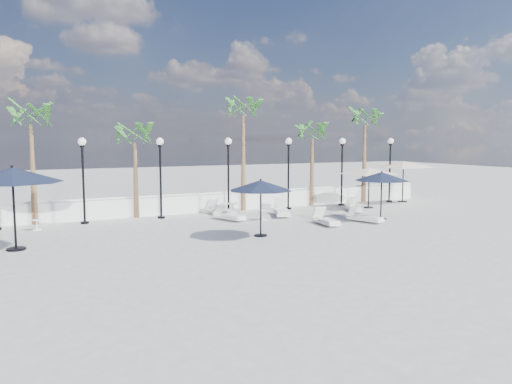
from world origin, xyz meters
name	(u,v)px	position (x,y,z in m)	size (l,w,h in m)	color
ground	(294,235)	(0.00, 0.00, 0.00)	(100.00, 100.00, 0.00)	gray
balustrade	(221,202)	(0.00, 7.50, 0.47)	(26.00, 0.30, 1.01)	silver
lamppost_1	(83,168)	(-7.00, 6.50, 2.49)	(0.36, 0.36, 3.84)	black
lamppost_2	(160,166)	(-3.50, 6.50, 2.49)	(0.36, 0.36, 3.84)	black
lamppost_3	(228,165)	(0.00, 6.50, 2.49)	(0.36, 0.36, 3.84)	black
lamppost_4	(288,163)	(3.50, 6.50, 2.49)	(0.36, 0.36, 3.84)	black
lamppost_5	(342,162)	(7.00, 6.50, 2.49)	(0.36, 0.36, 3.84)	black
lamppost_6	(390,161)	(10.50, 6.50, 2.49)	(0.36, 0.36, 3.84)	black
palm_0	(31,121)	(-9.00, 7.30, 4.53)	(2.60, 2.60, 5.50)	brown
palm_1	(135,139)	(-4.50, 7.30, 3.75)	(2.60, 2.60, 4.70)	brown
palm_2	(243,113)	(1.20, 7.30, 5.12)	(2.60, 2.60, 6.10)	brown
palm_3	(312,136)	(5.50, 7.30, 3.95)	(2.60, 2.60, 4.90)	brown
palm_4	(365,123)	(9.20, 7.30, 4.73)	(2.60, 2.60, 5.70)	brown
lounger_2	(229,216)	(-0.83, 4.49, 0.22)	(1.13, 1.84, 0.66)	white
lounger_3	(326,220)	(2.50, 1.45, 0.22)	(0.73, 1.77, 0.65)	white
lounger_4	(221,210)	(-0.52, 6.22, 0.23)	(1.07, 1.96, 0.70)	white
lounger_5	(282,211)	(2.01, 4.55, 0.25)	(1.35, 2.08, 0.74)	white
lounger_6	(355,208)	(6.11, 4.11, 0.21)	(1.10, 1.74, 0.62)	white
lounger_7	(365,217)	(4.53, 1.28, 0.21)	(1.10, 1.78, 0.64)	white
side_table_0	(37,224)	(-9.00, 5.76, 0.26)	(0.45, 0.45, 0.44)	white
side_table_1	(263,214)	(0.62, 3.90, 0.30)	(0.51, 0.51, 0.50)	white
side_table_2	(232,208)	(0.09, 6.20, 0.33)	(0.57, 0.57, 0.55)	white
parasol_navy_left	(12,175)	(-9.83, 1.96, 2.56)	(3.28, 3.28, 2.90)	black
parasol_navy_mid	(261,186)	(-1.23, 0.44, 1.98)	(2.51, 2.51, 2.25)	black
parasol_navy_right	(382,177)	(5.77, 1.67, 2.01)	(2.56, 2.56, 2.29)	black
parasol_cream_sq_a	(404,161)	(11.27, 6.20, 2.45)	(5.39, 5.39, 2.64)	black
parasol_cream_sq_b	(369,168)	(7.72, 4.99, 2.20)	(4.74, 4.74, 2.38)	black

